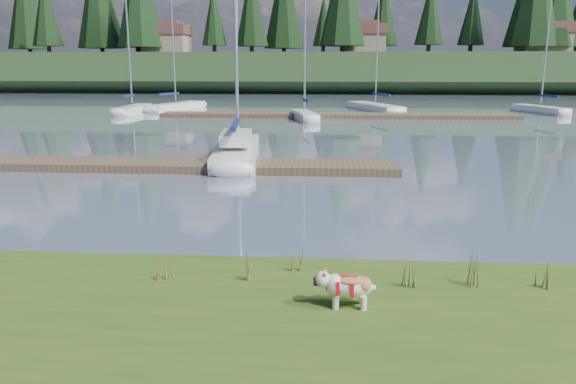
{
  "coord_description": "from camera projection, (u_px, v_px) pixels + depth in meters",
  "views": [
    {
      "loc": [
        1.42,
        -11.51,
        3.95
      ],
      "look_at": [
        0.61,
        -0.5,
        1.39
      ],
      "focal_mm": 35.0,
      "sensor_mm": 36.0,
      "label": 1
    }
  ],
  "objects": [
    {
      "name": "sailboat_bg_2",
      "position": [
        303.0,
        114.0,
        39.94
      ],
      "size": [
        2.46,
        5.83,
        8.86
      ],
      "rotation": [
        0.0,
        0.0,
        1.81
      ],
      "color": "silver",
      "rests_on": "ground"
    },
    {
      "name": "sailboat_main",
      "position": [
        238.0,
        147.0,
        24.08
      ],
      "size": [
        2.54,
        8.57,
        12.19
      ],
      "rotation": [
        0.0,
        0.0,
        1.68
      ],
      "color": "silver",
      "rests_on": "ground"
    },
    {
      "name": "sailboat_bg_1",
      "position": [
        181.0,
        105.0,
        48.61
      ],
      "size": [
        4.12,
        7.77,
        11.56
      ],
      "rotation": [
        0.0,
        0.0,
        1.21
      ],
      "color": "silver",
      "rests_on": "ground"
    },
    {
      "name": "sailboat_bg_3",
      "position": [
        371.0,
        106.0,
        47.65
      ],
      "size": [
        4.72,
        8.62,
        12.57
      ],
      "rotation": [
        0.0,
        0.0,
        1.95
      ],
      "color": "silver",
      "rests_on": "ground"
    },
    {
      "name": "dock_near",
      "position": [
        185.0,
        166.0,
        21.17
      ],
      "size": [
        16.0,
        2.0,
        0.3
      ],
      "primitive_type": "cube",
      "color": "#4C3D2C",
      "rests_on": "ground"
    },
    {
      "name": "weed_0",
      "position": [
        247.0,
        266.0,
        9.45
      ],
      "size": [
        0.17,
        0.14,
        0.6
      ],
      "color": "#475B23",
      "rests_on": "bank"
    },
    {
      "name": "weed_1",
      "position": [
        297.0,
        258.0,
        9.93
      ],
      "size": [
        0.17,
        0.14,
        0.54
      ],
      "color": "#475B23",
      "rests_on": "bank"
    },
    {
      "name": "sailboat_bg_4",
      "position": [
        536.0,
        109.0,
        45.15
      ],
      "size": [
        3.26,
        6.2,
        9.29
      ],
      "rotation": [
        0.0,
        0.0,
        1.92
      ],
      "color": "silver",
      "rests_on": "ground"
    },
    {
      "name": "weed_4",
      "position": [
        409.0,
        274.0,
        9.19
      ],
      "size": [
        0.17,
        0.14,
        0.5
      ],
      "color": "#475B23",
      "rests_on": "bank"
    },
    {
      "name": "ground",
      "position": [
        310.0,
        117.0,
        41.33
      ],
      "size": [
        200.0,
        200.0,
        0.0
      ],
      "primitive_type": "plane",
      "color": "slate",
      "rests_on": "ground"
    },
    {
      "name": "ridge",
      "position": [
        320.0,
        73.0,
        82.55
      ],
      "size": [
        200.0,
        20.0,
        5.0
      ],
      "primitive_type": "cube",
      "color": "#1E3118",
      "rests_on": "ground"
    },
    {
      "name": "conifer_5",
      "position": [
        430.0,
        11.0,
        76.69
      ],
      "size": [
        3.96,
        3.96,
        10.35
      ],
      "color": "#382619",
      "rests_on": "ridge"
    },
    {
      "name": "weed_5",
      "position": [
        543.0,
        276.0,
        9.12
      ],
      "size": [
        0.17,
        0.14,
        0.51
      ],
      "color": "#475B23",
      "rests_on": "bank"
    },
    {
      "name": "sailboat_bg_0",
      "position": [
        135.0,
        108.0,
        45.36
      ],
      "size": [
        1.41,
        6.6,
        9.7
      ],
      "rotation": [
        0.0,
        0.0,
        1.55
      ],
      "color": "silver",
      "rests_on": "ground"
    },
    {
      "name": "mud_lip",
      "position": [
        252.0,
        273.0,
        10.61
      ],
      "size": [
        60.0,
        0.5,
        0.14
      ],
      "primitive_type": "cube",
      "color": "#33281C",
      "rests_on": "ground"
    },
    {
      "name": "dock_far",
      "position": [
        337.0,
        116.0,
        41.15
      ],
      "size": [
        26.0,
        2.2,
        0.3
      ],
      "primitive_type": "cube",
      "color": "#4C3D2C",
      "rests_on": "ground"
    },
    {
      "name": "house_1",
      "position": [
        363.0,
        38.0,
        79.09
      ],
      "size": [
        6.3,
        5.3,
        4.65
      ],
      "color": "gray",
      "rests_on": "ridge"
    },
    {
      "name": "conifer_3",
      "position": [
        251.0,
        7.0,
        80.21
      ],
      "size": [
        4.84,
        4.84,
        12.25
      ],
      "color": "#382619",
      "rests_on": "ridge"
    },
    {
      "name": "house_0",
      "position": [
        166.0,
        38.0,
        80.12
      ],
      "size": [
        6.3,
        5.3,
        4.65
      ],
      "color": "gray",
      "rests_on": "ridge"
    },
    {
      "name": "bulldog",
      "position": [
        348.0,
        285.0,
        8.41
      ],
      "size": [
        0.9,
        0.39,
        0.55
      ],
      "rotation": [
        0.0,
        0.0,
        3.14
      ],
      "color": "silver",
      "rests_on": "bank"
    },
    {
      "name": "weed_2",
      "position": [
        475.0,
        269.0,
        9.19
      ],
      "size": [
        0.17,
        0.14,
        0.7
      ],
      "color": "#475B23",
      "rests_on": "bank"
    },
    {
      "name": "house_2",
      "position": [
        543.0,
        37.0,
        75.44
      ],
      "size": [
        6.3,
        5.3,
        4.65
      ],
      "color": "gray",
      "rests_on": "ridge"
    },
    {
      "name": "weed_3",
      "position": [
        165.0,
        265.0,
        9.48
      ],
      "size": [
        0.17,
        0.14,
        0.61
      ],
      "color": "#475B23",
      "rests_on": "bank"
    },
    {
      "name": "conifer_1",
      "position": [
        46.0,
        11.0,
        81.48
      ],
      "size": [
        4.4,
        4.4,
        11.3
      ],
      "color": "#382619",
      "rests_on": "ridge"
    }
  ]
}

